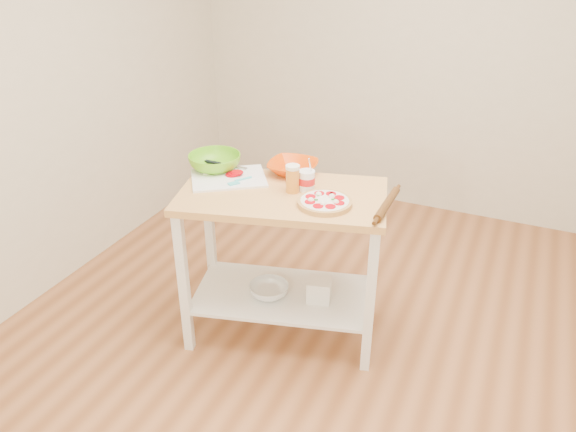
# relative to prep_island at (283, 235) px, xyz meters

# --- Properties ---
(room_shell) EXTENTS (4.04, 4.54, 2.74)m
(room_shell) POSITION_rel_prep_island_xyz_m (0.42, -0.26, 0.71)
(room_shell) COLOR #A5663C
(room_shell) RESTS_ON ground
(prep_island) EXTENTS (1.19, 0.84, 0.90)m
(prep_island) POSITION_rel_prep_island_xyz_m (0.00, 0.00, 0.00)
(prep_island) COLOR tan
(prep_island) RESTS_ON ground
(pizza) EXTENTS (0.28, 0.28, 0.04)m
(pizza) POSITION_rel_prep_island_xyz_m (0.25, -0.04, 0.27)
(pizza) COLOR tan
(pizza) RESTS_ON prep_island
(cutting_board) EXTENTS (0.50, 0.47, 0.04)m
(cutting_board) POSITION_rel_prep_island_xyz_m (-0.35, 0.04, 0.26)
(cutting_board) COLOR white
(cutting_board) RESTS_ON prep_island
(spatula) EXTENTS (0.09, 0.15, 0.01)m
(spatula) POSITION_rel_prep_island_xyz_m (-0.26, 0.01, 0.27)
(spatula) COLOR #43CBD4
(spatula) RESTS_ON cutting_board
(knife) EXTENTS (0.27, 0.03, 0.01)m
(knife) POSITION_rel_prep_island_xyz_m (-0.48, 0.18, 0.27)
(knife) COLOR silver
(knife) RESTS_ON cutting_board
(orange_bowl) EXTENTS (0.29, 0.29, 0.07)m
(orange_bowl) POSITION_rel_prep_island_xyz_m (-0.05, 0.26, 0.29)
(orange_bowl) COLOR #DA4303
(orange_bowl) RESTS_ON prep_island
(green_bowl) EXTENTS (0.37, 0.37, 0.09)m
(green_bowl) POSITION_rel_prep_island_xyz_m (-0.48, 0.12, 0.30)
(green_bowl) COLOR #63BB17
(green_bowl) RESTS_ON prep_island
(beer_pint) EXTENTS (0.07, 0.07, 0.15)m
(beer_pint) POSITION_rel_prep_island_xyz_m (0.04, 0.04, 0.33)
(beer_pint) COLOR orange
(beer_pint) RESTS_ON prep_island
(yogurt_tub) EXTENTS (0.09, 0.09, 0.19)m
(yogurt_tub) POSITION_rel_prep_island_xyz_m (0.10, 0.09, 0.31)
(yogurt_tub) COLOR white
(yogurt_tub) RESTS_ON prep_island
(rolling_pin) EXTENTS (0.04, 0.35, 0.04)m
(rolling_pin) POSITION_rel_prep_island_xyz_m (0.54, 0.06, 0.28)
(rolling_pin) COLOR #583414
(rolling_pin) RESTS_ON prep_island
(shelf_glass_bowl) EXTENTS (0.28, 0.28, 0.07)m
(shelf_glass_bowl) POSITION_rel_prep_island_xyz_m (-0.06, -0.05, -0.35)
(shelf_glass_bowl) COLOR silver
(shelf_glass_bowl) RESTS_ON prep_island
(shelf_bin) EXTENTS (0.16, 0.16, 0.13)m
(shelf_bin) POSITION_rel_prep_island_xyz_m (0.21, 0.03, -0.32)
(shelf_bin) COLOR white
(shelf_bin) RESTS_ON prep_island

